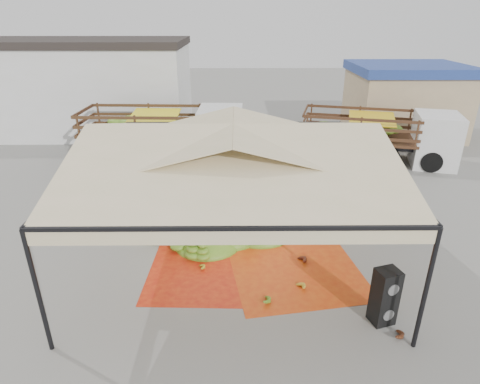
{
  "coord_description": "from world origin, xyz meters",
  "views": [
    {
      "loc": [
        0.09,
        -10.69,
        6.76
      ],
      "look_at": [
        0.2,
        1.5,
        1.3
      ],
      "focal_mm": 30.0,
      "sensor_mm": 36.0,
      "label": 1
    }
  ],
  "objects_px": {
    "banana_heap": "(221,216)",
    "vendor": "(213,167)",
    "truck_left": "(170,129)",
    "speaker_stack": "(385,297)",
    "truck_right": "(385,131)"
  },
  "relations": [
    {
      "from": "banana_heap",
      "to": "vendor",
      "type": "bearing_deg",
      "value": 96.83
    },
    {
      "from": "banana_heap",
      "to": "truck_left",
      "type": "distance_m",
      "value": 7.74
    },
    {
      "from": "speaker_stack",
      "to": "vendor",
      "type": "xyz_separation_m",
      "value": [
        -4.42,
        8.04,
        0.21
      ]
    },
    {
      "from": "speaker_stack",
      "to": "vendor",
      "type": "relative_size",
      "value": 0.78
    },
    {
      "from": "truck_right",
      "to": "truck_left",
      "type": "bearing_deg",
      "value": -166.28
    },
    {
      "from": "banana_heap",
      "to": "vendor",
      "type": "relative_size",
      "value": 2.82
    },
    {
      "from": "truck_right",
      "to": "vendor",
      "type": "bearing_deg",
      "value": -143.07
    },
    {
      "from": "banana_heap",
      "to": "vendor",
      "type": "xyz_separation_m",
      "value": [
        -0.44,
        3.65,
        0.37
      ]
    },
    {
      "from": "banana_heap",
      "to": "vendor",
      "type": "height_order",
      "value": "vendor"
    },
    {
      "from": "vendor",
      "to": "truck_right",
      "type": "height_order",
      "value": "truck_right"
    },
    {
      "from": "vendor",
      "to": "truck_right",
      "type": "xyz_separation_m",
      "value": [
        8.18,
        3.38,
        0.59
      ]
    },
    {
      "from": "vendor",
      "to": "truck_left",
      "type": "bearing_deg",
      "value": -72.87
    },
    {
      "from": "speaker_stack",
      "to": "truck_right",
      "type": "distance_m",
      "value": 12.05
    },
    {
      "from": "truck_left",
      "to": "truck_right",
      "type": "xyz_separation_m",
      "value": [
        10.45,
        -0.14,
        -0.1
      ]
    },
    {
      "from": "speaker_stack",
      "to": "truck_left",
      "type": "height_order",
      "value": "truck_left"
    }
  ]
}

